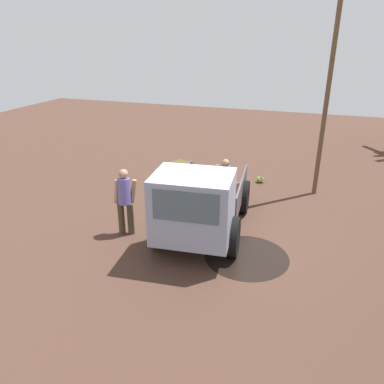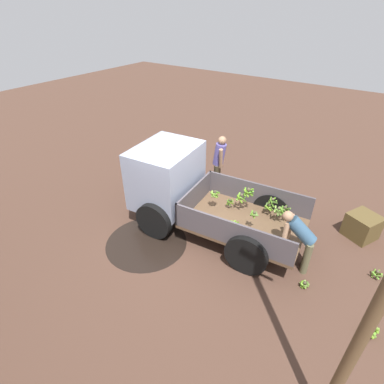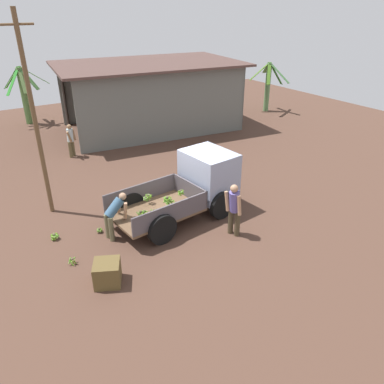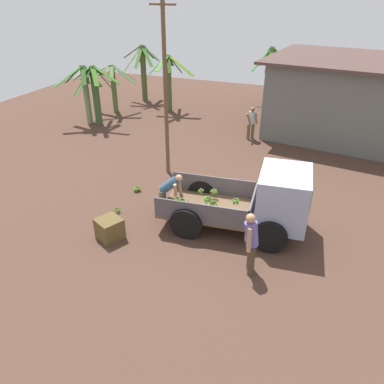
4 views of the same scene
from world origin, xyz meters
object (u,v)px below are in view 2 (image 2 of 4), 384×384
(person_foreground_visitor, at_px, (219,161))
(banana_bunch_on_ground_1, at_px, (304,284))
(wooden_crate_0, at_px, (362,226))
(cargo_truck, at_px, (182,186))
(banana_bunch_on_ground_0, at_px, (377,274))
(banana_bunch_on_ground_2, at_px, (371,330))
(person_worker_loading, at_px, (301,238))

(person_foreground_visitor, bearing_deg, banana_bunch_on_ground_1, -52.77)
(person_foreground_visitor, xyz_separation_m, wooden_crate_0, (-4.09, -0.05, -0.65))
(cargo_truck, bearing_deg, person_foreground_visitor, -94.75)
(banana_bunch_on_ground_0, bearing_deg, person_foreground_visitor, -14.59)
(cargo_truck, height_order, wooden_crate_0, cargo_truck)
(cargo_truck, distance_m, banana_bunch_on_ground_1, 3.58)
(person_foreground_visitor, relative_size, banana_bunch_on_ground_0, 7.11)
(banana_bunch_on_ground_0, height_order, banana_bunch_on_ground_2, banana_bunch_on_ground_2)
(wooden_crate_0, bearing_deg, person_worker_loading, 62.04)
(banana_bunch_on_ground_2, bearing_deg, cargo_truck, -9.59)
(banana_bunch_on_ground_0, relative_size, wooden_crate_0, 0.37)
(banana_bunch_on_ground_1, xyz_separation_m, banana_bunch_on_ground_2, (-1.28, 0.38, 0.03))
(person_foreground_visitor, bearing_deg, banana_bunch_on_ground_2, -48.49)
(cargo_truck, distance_m, banana_bunch_on_ground_2, 4.86)
(cargo_truck, xyz_separation_m, person_worker_loading, (-3.05, -0.05, -0.24))
(person_foreground_visitor, xyz_separation_m, banana_bunch_on_ground_1, (-3.45, 2.34, -0.88))
(banana_bunch_on_ground_2, xyz_separation_m, wooden_crate_0, (0.64, -2.76, 0.20))
(banana_bunch_on_ground_1, bearing_deg, person_worker_loading, -51.66)
(cargo_truck, relative_size, banana_bunch_on_ground_0, 17.98)
(banana_bunch_on_ground_1, xyz_separation_m, wooden_crate_0, (-0.64, -2.39, 0.23))
(cargo_truck, height_order, banana_bunch_on_ground_1, cargo_truck)
(person_worker_loading, xyz_separation_m, banana_bunch_on_ground_1, (-0.37, 0.47, -0.73))
(person_worker_loading, distance_m, banana_bunch_on_ground_0, 1.83)
(person_worker_loading, height_order, banana_bunch_on_ground_2, person_worker_loading)
(person_worker_loading, bearing_deg, cargo_truck, -8.09)
(person_foreground_visitor, height_order, wooden_crate_0, person_foreground_visitor)
(banana_bunch_on_ground_2, bearing_deg, banana_bunch_on_ground_1, -16.37)
(person_foreground_visitor, xyz_separation_m, banana_bunch_on_ground_0, (-4.64, 1.21, -0.85))
(wooden_crate_0, bearing_deg, banana_bunch_on_ground_1, 74.94)
(person_worker_loading, bearing_deg, banana_bunch_on_ground_2, 143.74)
(banana_bunch_on_ground_0, xyz_separation_m, banana_bunch_on_ground_2, (-0.10, 1.51, -0.00))
(cargo_truck, relative_size, wooden_crate_0, 6.69)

